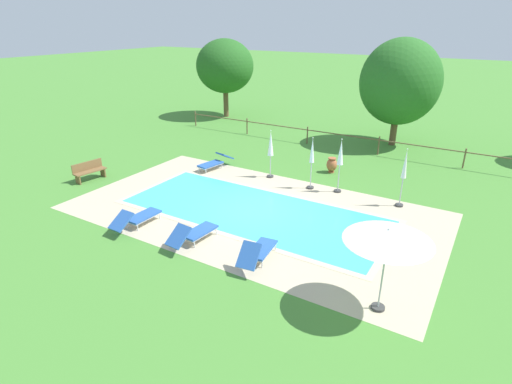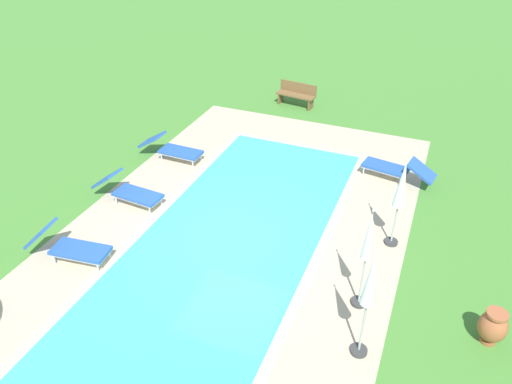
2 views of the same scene
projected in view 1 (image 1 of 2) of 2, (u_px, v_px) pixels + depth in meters
The scene contains 18 objects.
ground_plane at pixel (253, 211), 16.15m from camera, with size 160.00×160.00×0.00m, color #478433.
pool_deck_paving at pixel (253, 211), 16.15m from camera, with size 14.35×8.03×0.01m, color #BCAD8E.
swimming_pool_water at pixel (253, 211), 16.15m from camera, with size 10.41×4.09×0.01m, color #42CCD6.
pool_coping_rim at pixel (253, 211), 16.15m from camera, with size 10.89×4.57×0.01m.
sun_lounger_north_near_steps at pixel (215, 162), 20.64m from camera, with size 0.95×2.13×0.74m.
sun_lounger_north_mid at pixel (194, 233), 13.72m from camera, with size 0.74×2.04×0.83m.
sun_lounger_north_far at pixel (137, 217), 14.81m from camera, with size 0.64×2.05×0.78m.
sun_lounger_north_end at pixel (258, 251), 12.62m from camera, with size 0.84×2.00×0.92m.
patio_umbrella_open_foreground at pixel (388, 236), 9.84m from camera, with size 2.19×2.19×2.39m.
patio_umbrella_closed_row_west at pixel (340, 157), 17.33m from camera, with size 0.32×0.32×2.42m.
patio_umbrella_closed_row_mid_west at pixel (404, 171), 15.99m from camera, with size 0.32×0.32×2.44m.
patio_umbrella_closed_row_centre at pixel (271, 147), 19.04m from camera, with size 0.32×0.32×2.32m.
patio_umbrella_closed_row_mid_east at pixel (312, 156), 17.74m from camera, with size 0.32×0.32×2.37m.
wooden_bench_lawn_side at pixel (89, 170), 19.14m from camera, with size 0.65×1.55×0.87m.
terracotta_urn_near_fence at pixel (332, 165), 20.09m from camera, with size 0.52×0.52×0.76m.
perimeter_fence at pixel (342, 137), 23.67m from camera, with size 21.88×0.08×1.05m.
tree_west_mid at pixel (400, 82), 23.35m from camera, with size 4.59×4.59×6.16m.
tree_centre at pixel (225, 66), 30.55m from camera, with size 4.31×4.31×5.78m.
Camera 1 is at (7.68, -12.40, 6.99)m, focal length 28.54 mm.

